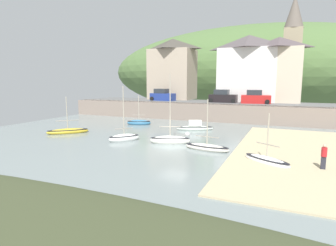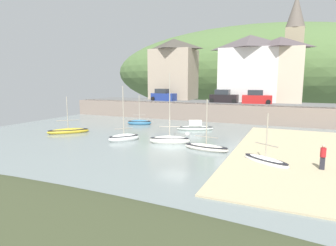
# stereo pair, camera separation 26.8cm
# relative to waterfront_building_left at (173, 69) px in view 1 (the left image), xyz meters

# --- Properties ---
(ground) EXTENTS (48.00, 41.00, 0.61)m
(ground) POSITION_rel_waterfront_building_left_xyz_m (11.94, -34.76, -7.59)
(ground) COLOR gray
(quay_seawall) EXTENTS (48.00, 9.40, 2.40)m
(quay_seawall) POSITION_rel_waterfront_building_left_xyz_m (10.54, -7.70, -6.40)
(quay_seawall) COLOR gray
(quay_seawall) RESTS_ON ground
(hillside_backdrop) EXTENTS (80.00, 44.00, 22.78)m
(hillside_backdrop) POSITION_rel_waterfront_building_left_xyz_m (11.19, 30.00, 0.21)
(hillside_backdrop) COLOR #4E6C3A
(hillside_backdrop) RESTS_ON ground
(waterfront_building_left) EXTENTS (7.79, 6.00, 10.57)m
(waterfront_building_left) POSITION_rel_waterfront_building_left_xyz_m (0.00, 0.00, 0.00)
(waterfront_building_left) COLOR tan
(waterfront_building_left) RESTS_ON ground
(waterfront_building_centre) EXTENTS (9.13, 6.18, 10.40)m
(waterfront_building_centre) POSITION_rel_waterfront_building_left_xyz_m (13.09, 0.00, -0.09)
(waterfront_building_centre) COLOR white
(waterfront_building_centre) RESTS_ON ground
(waterfront_building_right) EXTENTS (7.06, 6.06, 9.84)m
(waterfront_building_right) POSITION_rel_waterfront_building_left_xyz_m (17.55, 0.00, -0.37)
(waterfront_building_right) COLOR beige
(waterfront_building_right) RESTS_ON ground
(church_with_spire) EXTENTS (3.00, 3.00, 16.82)m
(church_with_spire) POSITION_rel_waterfront_building_left_xyz_m (19.39, 4.00, 3.31)
(church_with_spire) COLOR tan
(church_with_spire) RESTS_ON ground
(sailboat_white_hull) EXTENTS (3.55, 2.78, 3.65)m
(sailboat_white_hull) POSITION_rel_waterfront_building_left_xyz_m (18.21, -26.99, -7.54)
(sailboat_white_hull) COLOR white
(sailboat_white_hull) RESTS_ON ground
(fishing_boat_green) EXTENTS (3.37, 2.37, 3.96)m
(fishing_boat_green) POSITION_rel_waterfront_building_left_xyz_m (1.52, -15.13, -7.50)
(fishing_boat_green) COLOR teal
(fishing_boat_green) RESTS_ON ground
(sailboat_nearest_shore) EXTENTS (4.31, 2.72, 1.27)m
(sailboat_nearest_shore) POSITION_rel_waterfront_building_left_xyz_m (9.53, -16.18, -7.45)
(sailboat_nearest_shore) COLOR white
(sailboat_nearest_shore) RESTS_ON ground
(dinghy_open_wooden) EXTENTS (3.90, 3.92, 4.13)m
(dinghy_open_wooden) POSITION_rel_waterfront_building_left_xyz_m (-2.52, -23.68, -7.53)
(dinghy_open_wooden) COLOR gold
(dinghy_open_wooden) RESTS_ON ground
(motorboat_with_cabin) EXTENTS (3.78, 2.10, 6.55)m
(motorboat_with_cabin) POSITION_rel_waterfront_building_left_xyz_m (9.64, -23.82, -7.44)
(motorboat_with_cabin) COLOR silver
(motorboat_with_cabin) RESTS_ON ground
(sailboat_blue_trim) EXTENTS (3.97, 1.71, 4.33)m
(sailboat_blue_trim) POSITION_rel_waterfront_building_left_xyz_m (13.39, -24.87, -7.54)
(sailboat_blue_trim) COLOR silver
(sailboat_blue_trim) RESTS_ON ground
(sailboat_tall_mast) EXTENTS (2.65, 2.96, 5.37)m
(sailboat_tall_mast) POSITION_rel_waterfront_building_left_xyz_m (5.21, -24.57, -7.46)
(sailboat_tall_mast) COLOR white
(sailboat_tall_mast) RESTS_ON ground
(parked_car_near_slipway) EXTENTS (4.27, 2.17, 1.95)m
(parked_car_near_slipway) POSITION_rel_waterfront_building_left_xyz_m (0.06, -4.50, -4.55)
(parked_car_near_slipway) COLOR navy
(parked_car_near_slipway) RESTS_ON ground
(parked_car_by_wall) EXTENTS (4.13, 1.82, 1.95)m
(parked_car_by_wall) POSITION_rel_waterfront_building_left_xyz_m (10.13, -4.50, -4.55)
(parked_car_by_wall) COLOR black
(parked_car_by_wall) RESTS_ON ground
(parked_car_end_of_row) EXTENTS (4.27, 2.17, 1.95)m
(parked_car_end_of_row) POSITION_rel_waterfront_building_left_xyz_m (14.91, -4.50, -4.55)
(parked_car_end_of_row) COLOR red
(parked_car_end_of_row) RESTS_ON ground
(person_on_slipway) EXTENTS (0.34, 0.34, 1.62)m
(person_on_slipway) POSITION_rel_waterfront_building_left_xyz_m (21.61, -27.15, -6.77)
(person_on_slipway) COLOR #282833
(person_on_slipway) RESTS_ON ground
(mooring_buoy) EXTENTS (0.51, 0.51, 0.51)m
(mooring_buoy) POSITION_rel_waterfront_building_left_xyz_m (9.91, -19.87, -7.61)
(mooring_buoy) COLOR silver
(mooring_buoy) RESTS_ON ground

